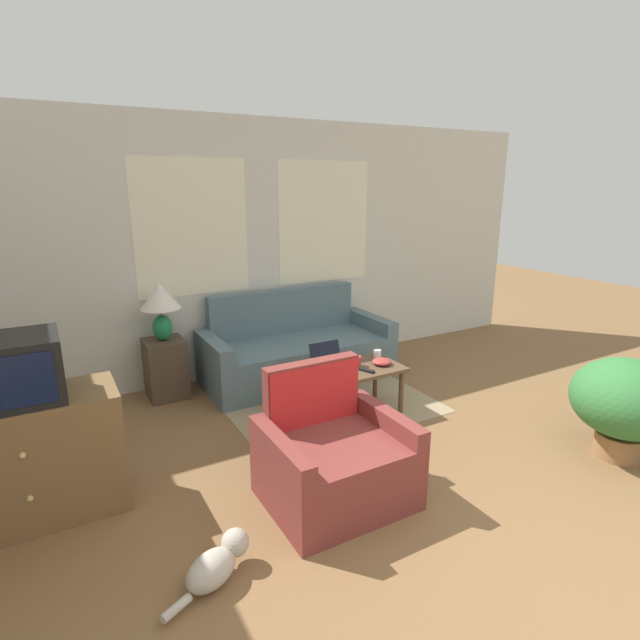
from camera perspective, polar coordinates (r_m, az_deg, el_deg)
name	(u,v)px	position (r m, az deg, el deg)	size (l,w,h in m)	color
ground_plane	(615,618)	(3.05, 30.65, -27.23)	(16.00, 16.00, 0.00)	brown
wall_back	(270,248)	(5.31, -5.75, 8.17)	(6.85, 0.06, 2.60)	silver
rug	(318,395)	(4.82, -0.21, -8.61)	(1.82, 1.81, 0.01)	#9E8966
couch	(295,352)	(5.20, -2.82, -3.70)	(1.93, 0.82, 0.89)	slate
armchair	(332,459)	(3.31, 1.35, -15.62)	(0.87, 0.73, 0.84)	brown
tv_dresser	(27,460)	(3.52, -30.48, -13.61)	(1.06, 0.50, 0.76)	brown
television	(11,370)	(3.30, -31.81, -4.86)	(0.52, 0.45, 0.37)	black
side_table	(166,368)	(4.93, -17.18, -5.31)	(0.35, 0.35, 0.56)	#4C3D2D
table_lamp	(160,302)	(4.75, -17.78, 1.94)	(0.37, 0.37, 0.54)	#1E8451
coffee_table	(346,376)	(4.30, 2.96, -6.37)	(1.01, 0.49, 0.43)	brown
laptop	(330,365)	(4.22, 1.17, -5.21)	(0.29, 0.28, 0.23)	#47474C
cup_navy	(357,361)	(4.36, 4.24, -4.72)	(0.08, 0.08, 0.09)	#B23D38
cup_yellow	(309,377)	(4.03, -1.21, -6.50)	(0.09, 0.09, 0.08)	#B23D38
cup_white	(377,354)	(4.58, 6.55, -3.87)	(0.07, 0.07, 0.08)	white
snack_bowl	(382,362)	(4.42, 7.08, -4.74)	(0.17, 0.17, 0.05)	#B23D38
tv_remote	(366,370)	(4.26, 5.29, -5.74)	(0.10, 0.16, 0.02)	black
potted_plant	(626,401)	(4.27, 31.56, -7.86)	(0.76, 0.76, 0.75)	#996B42
cat_black	(217,564)	(2.86, -11.73, -25.62)	(0.51, 0.31, 0.21)	#B7AD9E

